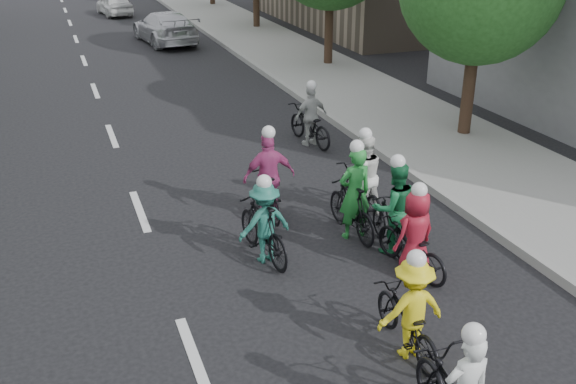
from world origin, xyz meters
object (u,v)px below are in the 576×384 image
follow_car_trail (114,4)px  cyclist_1 (393,215)px  cyclist_2 (409,315)px  cyclist_3 (268,184)px  cyclist_7 (264,226)px  cyclist_4 (413,242)px  cyclist_8 (310,122)px  cyclist_6 (362,184)px  follow_car_lead (165,27)px  cyclist_5 (353,203)px

follow_car_trail → cyclist_1: bearing=85.2°
cyclist_2 → cyclist_3: bearing=-83.9°
cyclist_1 → cyclist_7: (-2.22, 0.49, -0.07)m
cyclist_1 → cyclist_3: 2.59m
cyclist_4 → follow_car_trail: bearing=-97.6°
cyclist_1 → follow_car_trail: cyclist_1 is taller
cyclist_4 → cyclist_8: (0.84, 6.54, 0.02)m
cyclist_6 → follow_car_trail: 28.60m
cyclist_4 → follow_car_trail: (-1.30, 30.90, 0.05)m
cyclist_3 → follow_car_lead: 18.72m
cyclist_1 → cyclist_3: bearing=-46.8°
cyclist_1 → follow_car_lead: (-0.19, 20.70, 0.01)m
cyclist_3 → cyclist_6: 1.84m
cyclist_5 → cyclist_1: bearing=115.0°
cyclist_1 → cyclist_2: size_ratio=1.08×
follow_car_lead → follow_car_trail: 9.48m
cyclist_4 → follow_car_lead: bearing=-99.7°
follow_car_lead → cyclist_1: bearing=83.7°
follow_car_lead → follow_car_trail: (-1.17, 9.41, -0.08)m
cyclist_3 → cyclist_6: cyclist_3 is taller
cyclist_3 → cyclist_7: cyclist_3 is taller
cyclist_1 → cyclist_3: (-1.61, 2.03, 0.01)m
cyclist_3 → follow_car_trail: 28.08m
cyclist_4 → cyclist_8: 6.59m
cyclist_3 → cyclist_4: size_ratio=1.07×
cyclist_3 → follow_car_lead: size_ratio=0.39×
cyclist_1 → follow_car_trail: size_ratio=0.50×
cyclist_6 → cyclist_7: size_ratio=0.98×
cyclist_5 → follow_car_lead: bearing=-93.4°
follow_car_trail → cyclist_2: bearing=82.9°
cyclist_3 → cyclist_7: bearing=69.8°
cyclist_6 → cyclist_4: bearing=84.4°
cyclist_7 → cyclist_2: bearing=100.2°
cyclist_7 → follow_car_lead: bearing=-103.6°
cyclist_1 → follow_car_trail: (-1.36, 30.11, -0.07)m
cyclist_7 → follow_car_lead: 20.31m
cyclist_7 → cyclist_6: bearing=-164.0°
follow_car_lead → cyclist_3: bearing=78.8°
cyclist_2 → cyclist_5: 3.49m
cyclist_5 → cyclist_7: 1.84m
cyclist_8 → follow_car_trail: bearing=-94.1°
cyclist_5 → cyclist_6: (0.57, 0.78, -0.01)m
cyclist_8 → cyclist_3: bearing=48.1°
cyclist_1 → cyclist_5: (-0.40, 0.77, -0.04)m
cyclist_6 → cyclist_7: cyclist_6 is taller
cyclist_4 → cyclist_2: bearing=48.2°
cyclist_2 → follow_car_trail: cyclist_2 is taller
cyclist_5 → cyclist_7: bearing=5.8°
follow_car_trail → cyclist_4: bearing=85.1°
cyclist_2 → follow_car_trail: size_ratio=0.46×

